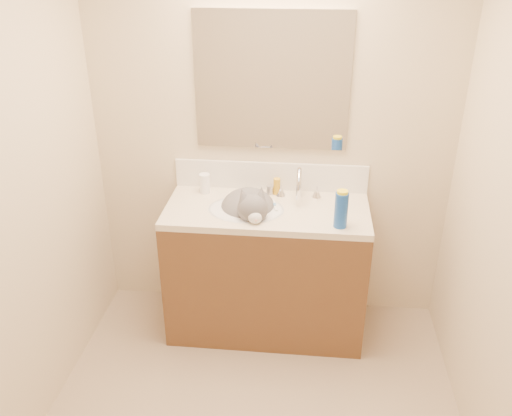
% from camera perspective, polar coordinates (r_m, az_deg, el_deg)
% --- Properties ---
extents(room_shell, '(2.24, 2.54, 2.52)m').
position_cam_1_polar(room_shell, '(2.04, -1.01, 3.53)').
color(room_shell, beige).
rests_on(room_shell, ground).
extents(vanity_cabinet, '(1.20, 0.55, 0.82)m').
position_cam_1_polar(vanity_cabinet, '(3.41, 1.10, -6.73)').
color(vanity_cabinet, brown).
rests_on(vanity_cabinet, ground).
extents(counter_slab, '(1.20, 0.55, 0.04)m').
position_cam_1_polar(counter_slab, '(3.20, 1.16, -0.29)').
color(counter_slab, beige).
rests_on(counter_slab, vanity_cabinet).
extents(basin, '(0.45, 0.36, 0.14)m').
position_cam_1_polar(basin, '(3.20, -1.03, -1.23)').
color(basin, white).
rests_on(basin, vanity_cabinet).
extents(faucet, '(0.28, 0.20, 0.21)m').
position_cam_1_polar(faucet, '(3.27, 4.54, 2.31)').
color(faucet, silver).
rests_on(faucet, counter_slab).
extents(cat, '(0.45, 0.50, 0.35)m').
position_cam_1_polar(cat, '(3.20, -0.73, -0.18)').
color(cat, '#595659').
rests_on(cat, basin).
extents(backsplash, '(1.20, 0.02, 0.18)m').
position_cam_1_polar(backsplash, '(3.39, 1.56, 3.38)').
color(backsplash, white).
rests_on(backsplash, counter_slab).
extents(mirror, '(0.90, 0.02, 0.80)m').
position_cam_1_polar(mirror, '(3.20, 1.69, 13.13)').
color(mirror, white).
rests_on(mirror, room_shell).
extents(pill_bottle, '(0.07, 0.07, 0.12)m').
position_cam_1_polar(pill_bottle, '(3.37, -5.43, 2.60)').
color(pill_bottle, white).
rests_on(pill_bottle, counter_slab).
extents(pill_label, '(0.07, 0.07, 0.04)m').
position_cam_1_polar(pill_label, '(3.38, -5.42, 2.39)').
color(pill_label, '#DA4424').
rests_on(pill_label, pill_bottle).
extents(silver_jar, '(0.05, 0.05, 0.05)m').
position_cam_1_polar(silver_jar, '(3.35, 1.50, 1.94)').
color(silver_jar, '#B7B7BC').
rests_on(silver_jar, counter_slab).
extents(amber_bottle, '(0.05, 0.05, 0.10)m').
position_cam_1_polar(amber_bottle, '(3.34, 2.20, 2.29)').
color(amber_bottle, gold).
rests_on(amber_bottle, counter_slab).
extents(toothbrush, '(0.05, 0.14, 0.01)m').
position_cam_1_polar(toothbrush, '(3.21, 1.97, 0.29)').
color(toothbrush, white).
rests_on(toothbrush, counter_slab).
extents(toothbrush_head, '(0.02, 0.03, 0.02)m').
position_cam_1_polar(toothbrush_head, '(3.20, 1.97, 0.33)').
color(toothbrush_head, '#629BD2').
rests_on(toothbrush_head, counter_slab).
extents(spray_can, '(0.09, 0.09, 0.20)m').
position_cam_1_polar(spray_can, '(2.97, 8.95, -0.22)').
color(spray_can, '#184AAB').
rests_on(spray_can, counter_slab).
extents(spray_cap, '(0.07, 0.07, 0.04)m').
position_cam_1_polar(spray_cap, '(2.93, 9.08, 1.48)').
color(spray_cap, yellow).
rests_on(spray_cap, spray_can).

